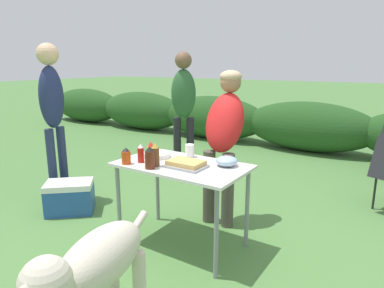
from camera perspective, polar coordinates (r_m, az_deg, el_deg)
name	(u,v)px	position (r m, az deg, el deg)	size (l,w,h in m)	color
ground_plane	(182,244)	(3.17, -1.62, -16.28)	(60.00, 60.00, 0.00)	#4C7A3D
shrub_hedge	(308,126)	(6.58, 18.80, 2.78)	(14.40, 0.90, 0.90)	#234C1E
folding_table	(182,173)	(2.90, -1.70, -4.82)	(1.10, 0.64, 0.74)	silver
food_tray	(186,164)	(2.79, -1.01, -3.38)	(0.32, 0.23, 0.06)	#9E9EA3
plate_stack	(157,155)	(3.11, -5.89, -1.82)	(0.25, 0.25, 0.04)	white
mixing_bowl	(227,161)	(2.83, 5.80, -2.84)	(0.18, 0.18, 0.08)	#99B2CC
paper_cup_stack	(190,151)	(3.09, -0.39, -1.12)	(0.08, 0.08, 0.12)	white
bbq_sauce_bottle	(150,158)	(2.76, -7.06, -2.32)	(0.08, 0.08, 0.19)	#562314
beer_bottle	(155,155)	(2.82, -6.14, -1.84)	(0.07, 0.07, 0.20)	brown
hot_sauce_bottle	(126,156)	(2.92, -10.94, -2.00)	(0.08, 0.08, 0.14)	#CC4214
ketchup_bottle	(141,153)	(2.95, -8.54, -1.57)	(0.06, 0.06, 0.16)	red
mustard_bottle	(151,153)	(2.91, -6.87, -1.49)	(0.06, 0.06, 0.18)	yellow
standing_person_in_gray_fleece	(224,131)	(3.33, 5.37, 2.14)	(0.39, 0.48, 1.50)	#4C473D
standing_person_in_dark_puffer	(184,101)	(4.76, -1.42, 7.11)	(0.42, 0.39, 1.72)	black
standing_person_in_navy_coat	(52,105)	(4.14, -22.28, 6.08)	(0.26, 0.33, 1.78)	#232D4C
dog	(95,270)	(1.90, -15.82, -19.55)	(0.41, 1.01, 0.80)	beige
cooler_box	(70,197)	(3.93, -19.69, -8.33)	(0.57, 0.56, 0.34)	#234C93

